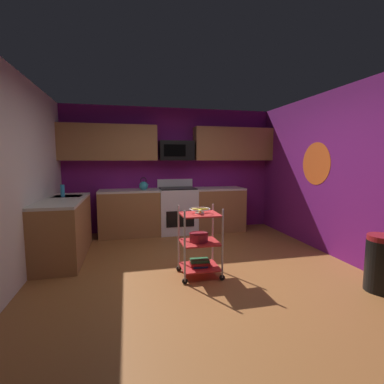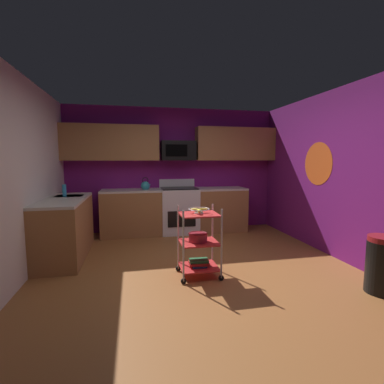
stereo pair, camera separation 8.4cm
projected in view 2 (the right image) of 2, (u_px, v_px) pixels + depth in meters
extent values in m
cube|color=#995B2D|center=(198.00, 272.00, 3.92)|extent=(4.40, 4.80, 0.04)
cube|color=#751970|center=(173.00, 170.00, 6.14)|extent=(4.52, 0.06, 2.60)
cube|color=silver|center=(13.00, 179.00, 3.32)|extent=(0.06, 4.80, 2.60)
cube|color=#751970|center=(345.00, 174.00, 4.23)|extent=(0.06, 4.80, 2.60)
cylinder|color=#E5591E|center=(318.00, 164.00, 4.78)|extent=(0.00, 0.72, 0.72)
cube|color=#9E6B3D|center=(176.00, 212.00, 5.91)|extent=(2.98, 0.60, 0.88)
cube|color=beige|center=(175.00, 190.00, 5.86)|extent=(2.98, 0.60, 0.04)
cube|color=#9E6B3D|center=(66.00, 229.00, 4.44)|extent=(0.60, 1.64, 0.88)
cube|color=beige|center=(64.00, 200.00, 4.39)|extent=(0.60, 1.64, 0.04)
cube|color=#B7BABC|center=(70.00, 200.00, 4.75)|extent=(0.44, 0.36, 0.16)
cube|color=white|center=(179.00, 211.00, 5.93)|extent=(0.76, 0.64, 0.92)
cube|color=black|center=(182.00, 219.00, 5.62)|extent=(0.56, 0.01, 0.32)
cube|color=white|center=(177.00, 183.00, 6.15)|extent=(0.76, 0.06, 0.18)
cube|color=black|center=(179.00, 188.00, 5.87)|extent=(0.72, 0.60, 0.02)
cube|color=#9E6B3D|center=(111.00, 143.00, 5.63)|extent=(1.88, 0.33, 0.70)
cube|color=#9E6B3D|center=(235.00, 144.00, 6.16)|extent=(1.72, 0.33, 0.70)
cube|color=black|center=(178.00, 151.00, 5.89)|extent=(0.70, 0.38, 0.40)
cube|color=black|center=(177.00, 150.00, 5.69)|extent=(0.44, 0.01, 0.24)
cylinder|color=silver|center=(183.00, 246.00, 3.44)|extent=(0.02, 0.02, 0.88)
cylinder|color=black|center=(184.00, 281.00, 3.49)|extent=(0.07, 0.02, 0.07)
cylinder|color=silver|center=(222.00, 244.00, 3.54)|extent=(0.02, 0.02, 0.88)
cylinder|color=black|center=(221.00, 278.00, 3.59)|extent=(0.07, 0.02, 0.07)
cylinder|color=silver|center=(178.00, 237.00, 3.84)|extent=(0.02, 0.02, 0.88)
cylinder|color=black|center=(178.00, 269.00, 3.89)|extent=(0.07, 0.02, 0.07)
cylinder|color=silver|center=(212.00, 235.00, 3.94)|extent=(0.02, 0.02, 0.88)
cylinder|color=black|center=(212.00, 266.00, 3.99)|extent=(0.07, 0.02, 0.07)
cube|color=red|center=(199.00, 267.00, 3.73)|extent=(0.49, 0.42, 0.02)
cube|color=red|center=(199.00, 242.00, 3.70)|extent=(0.49, 0.42, 0.02)
cube|color=red|center=(199.00, 214.00, 3.65)|extent=(0.49, 0.42, 0.02)
torus|color=silver|center=(199.00, 209.00, 3.65)|extent=(0.27, 0.27, 0.01)
cylinder|color=silver|center=(199.00, 213.00, 3.65)|extent=(0.12, 0.12, 0.02)
ellipsoid|color=yellow|center=(202.00, 210.00, 3.67)|extent=(0.17, 0.09, 0.04)
ellipsoid|color=yellow|center=(196.00, 210.00, 3.67)|extent=(0.15, 0.14, 0.04)
ellipsoid|color=yellow|center=(199.00, 211.00, 3.60)|extent=(0.08, 0.17, 0.04)
cylinder|color=maroon|center=(198.00, 238.00, 3.69)|extent=(0.24, 0.24, 0.11)
torus|color=maroon|center=(198.00, 234.00, 3.68)|extent=(0.25, 0.25, 0.01)
cube|color=#1E4C8C|center=(199.00, 265.00, 3.73)|extent=(0.19, 0.19, 0.03)
cube|color=#B22626|center=(199.00, 263.00, 3.73)|extent=(0.27, 0.20, 0.03)
cube|color=#26723F|center=(199.00, 261.00, 3.72)|extent=(0.25, 0.17, 0.03)
sphere|color=teal|center=(145.00, 186.00, 5.73)|extent=(0.18, 0.18, 0.18)
sphere|color=black|center=(145.00, 182.00, 5.72)|extent=(0.03, 0.03, 0.03)
cone|color=teal|center=(149.00, 185.00, 5.74)|extent=(0.09, 0.04, 0.06)
torus|color=black|center=(145.00, 180.00, 5.71)|extent=(0.12, 0.01, 0.12)
cylinder|color=#2D8CBF|center=(64.00, 190.00, 4.61)|extent=(0.06, 0.06, 0.20)
cylinder|color=black|center=(382.00, 267.00, 3.24)|extent=(0.34, 0.34, 0.60)
cylinder|color=maroon|center=(384.00, 239.00, 3.20)|extent=(0.33, 0.33, 0.06)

